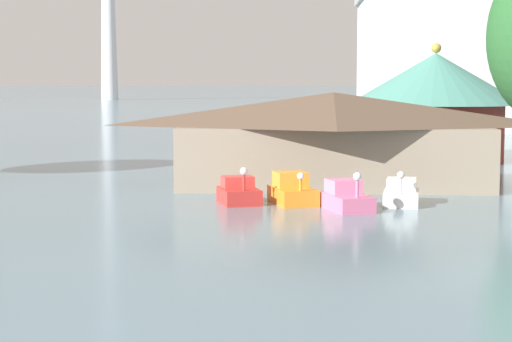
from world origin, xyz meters
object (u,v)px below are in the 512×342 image
(pedal_boat_pink, at_px, (346,198))
(boathouse, at_px, (333,137))
(green_roof_pavilion, at_px, (435,101))
(pedal_boat_white, at_px, (401,194))
(pedal_boat_orange, at_px, (292,191))
(pedal_boat_red, at_px, (239,193))

(pedal_boat_pink, height_order, boathouse, boathouse)
(pedal_boat_pink, bearing_deg, green_roof_pavilion, 143.84)
(pedal_boat_pink, xyz_separation_m, green_roof_pavilion, (7.49, 24.10, 3.73))
(pedal_boat_white, bearing_deg, pedal_boat_orange, -83.17)
(boathouse, height_order, green_roof_pavilion, green_roof_pavilion)
(pedal_boat_orange, xyz_separation_m, pedal_boat_pink, (2.37, -1.90, -0.04))
(pedal_boat_orange, bearing_deg, green_roof_pavilion, 139.08)
(pedal_boat_red, bearing_deg, pedal_boat_orange, 76.08)
(pedal_boat_pink, distance_m, green_roof_pavilion, 25.52)
(boathouse, bearing_deg, green_roof_pavilion, 63.76)
(green_roof_pavilion, bearing_deg, pedal_boat_pink, -107.26)
(pedal_boat_orange, relative_size, green_roof_pavilion, 0.27)
(pedal_boat_white, relative_size, green_roof_pavilion, 0.24)
(pedal_boat_pink, distance_m, pedal_boat_white, 3.18)
(green_roof_pavilion, bearing_deg, boathouse, -116.24)
(pedal_boat_red, xyz_separation_m, pedal_boat_pink, (4.83, -1.75, 0.01))
(green_roof_pavilion, bearing_deg, pedal_boat_white, -102.32)
(boathouse, relative_size, green_roof_pavilion, 1.42)
(pedal_boat_red, relative_size, pedal_boat_pink, 0.82)
(boathouse, bearing_deg, pedal_boat_orange, -108.02)
(pedal_boat_red, xyz_separation_m, boathouse, (4.57, 6.64, 2.14))
(pedal_boat_red, relative_size, green_roof_pavilion, 0.22)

